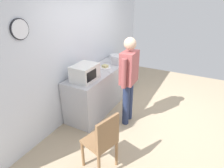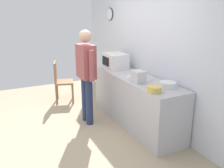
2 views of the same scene
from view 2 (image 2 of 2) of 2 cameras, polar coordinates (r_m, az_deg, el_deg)
The scene contains 12 objects.
ground_plane at distance 4.35m, azimuth -10.15°, elevation -11.10°, with size 6.00×6.00×0.00m, color tan.
back_wall at distance 4.60m, azimuth 8.59°, elevation 7.69°, with size 5.40×0.13×2.60m.
kitchen_counter at distance 4.46m, azimuth 5.45°, elevation -3.84°, with size 2.26×0.62×0.90m, color #B7B7BC.
microwave at distance 4.92m, azimuth 0.79°, elevation 5.48°, with size 0.50×0.39×0.30m.
sandwich_plate at distance 4.31m, azimuth 5.27°, elevation 1.96°, with size 0.26×0.26×0.07m.
salad_bowl at distance 3.80m, azimuth 13.03°, elevation -0.15°, with size 0.26×0.26×0.08m, color white.
cereal_bowl at distance 3.54m, azimuth 9.93°, elevation -1.20°, with size 0.22×0.22×0.08m, color gold.
toaster at distance 3.94m, azimuth 6.25°, elevation 1.72°, with size 0.22×0.18×0.20m, color silver.
fork_utensil at distance 4.37m, azimuth 0.96°, elevation 2.02°, with size 0.17×0.02×0.01m, color silver.
spoon_utensil at distance 4.11m, azimuth 9.39°, elevation 0.84°, with size 0.17×0.02×0.01m, color silver.
person_standing at distance 4.33m, azimuth -6.11°, elevation 3.24°, with size 0.59×0.25×1.72m.
wooden_chair at distance 5.58m, azimuth -12.05°, elevation 0.95°, with size 0.50×0.50×0.94m.
Camera 2 is at (3.72, -1.00, 2.03)m, focal length 38.71 mm.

